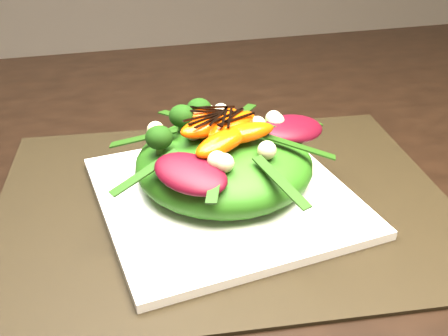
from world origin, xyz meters
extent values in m
cube|color=black|center=(0.00, 0.00, 0.73)|extent=(1.60, 0.90, 0.75)
cube|color=black|center=(0.04, -0.15, 0.75)|extent=(0.55, 0.44, 0.00)
cube|color=white|center=(0.04, -0.15, 0.76)|extent=(0.31, 0.31, 0.01)
cylinder|color=white|center=(0.04, -0.15, 0.77)|extent=(0.24, 0.24, 0.02)
ellipsoid|color=#2A6212|center=(0.04, -0.15, 0.80)|extent=(0.25, 0.25, 0.07)
ellipsoid|color=#410712|center=(0.13, -0.13, 0.83)|extent=(0.09, 0.07, 0.02)
ellipsoid|color=#F03C03|center=(0.03, -0.13, 0.84)|extent=(0.07, 0.04, 0.02)
sphere|color=black|center=(-0.01, -0.12, 0.85)|extent=(0.04, 0.04, 0.04)
sphere|color=#FCDFB1|center=(0.06, -0.18, 0.84)|extent=(0.02, 0.02, 0.02)
cube|color=black|center=(0.03, -0.13, 0.85)|extent=(0.04, 0.01, 0.00)
camera|label=1|loc=(-0.08, -0.64, 1.09)|focal=42.00mm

